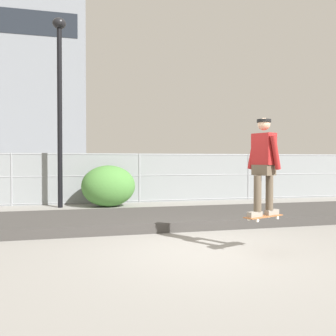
{
  "coord_description": "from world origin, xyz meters",
  "views": [
    {
      "loc": [
        -2.28,
        -5.91,
        1.58
      ],
      "look_at": [
        0.22,
        4.07,
        1.37
      ],
      "focal_mm": 38.88,
      "sensor_mm": 36.0,
      "label": 1
    }
  ],
  "objects_px": {
    "skateboard": "(263,217)",
    "skater": "(264,161)",
    "street_lamp": "(60,89)",
    "shrub_left": "(108,186)",
    "parked_car_near": "(82,178)"
  },
  "relations": [
    {
      "from": "skater",
      "to": "street_lamp",
      "type": "bearing_deg",
      "value": 117.41
    },
    {
      "from": "parked_car_near",
      "to": "shrub_left",
      "type": "bearing_deg",
      "value": -75.26
    },
    {
      "from": "street_lamp",
      "to": "skater",
      "type": "bearing_deg",
      "value": -62.59
    },
    {
      "from": "skateboard",
      "to": "shrub_left",
      "type": "bearing_deg",
      "value": 106.66
    },
    {
      "from": "parked_car_near",
      "to": "shrub_left",
      "type": "distance_m",
      "value": 3.29
    },
    {
      "from": "skater",
      "to": "parked_car_near",
      "type": "distance_m",
      "value": 10.53
    },
    {
      "from": "parked_car_near",
      "to": "skater",
      "type": "bearing_deg",
      "value": -73.94
    },
    {
      "from": "skater",
      "to": "shrub_left",
      "type": "height_order",
      "value": "skater"
    },
    {
      "from": "skateboard",
      "to": "skater",
      "type": "xyz_separation_m",
      "value": [
        0.0,
        0.0,
        0.96
      ]
    },
    {
      "from": "street_lamp",
      "to": "parked_car_near",
      "type": "distance_m",
      "value": 4.43
    },
    {
      "from": "skateboard",
      "to": "parked_car_near",
      "type": "relative_size",
      "value": 0.18
    },
    {
      "from": "skateboard",
      "to": "shrub_left",
      "type": "height_order",
      "value": "shrub_left"
    },
    {
      "from": "skater",
      "to": "street_lamp",
      "type": "height_order",
      "value": "street_lamp"
    },
    {
      "from": "skateboard",
      "to": "skater",
      "type": "bearing_deg",
      "value": 0.0
    },
    {
      "from": "street_lamp",
      "to": "parked_car_near",
      "type": "bearing_deg",
      "value": 75.94
    }
  ]
}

